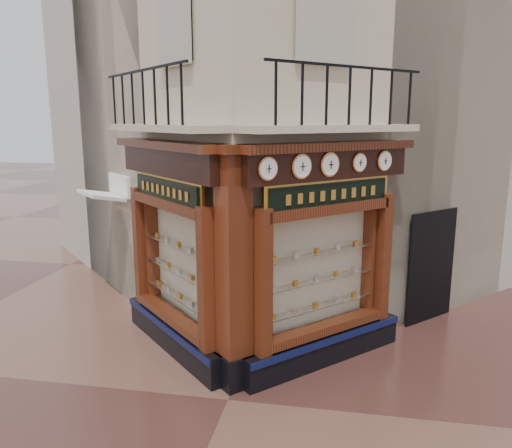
% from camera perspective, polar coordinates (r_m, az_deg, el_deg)
% --- Properties ---
extents(ground, '(80.00, 80.00, 0.00)m').
position_cam_1_polar(ground, '(8.37, -3.22, -19.42)').
color(ground, '#492822').
rests_on(ground, ground).
extents(main_building, '(11.31, 11.31, 12.00)m').
position_cam_1_polar(main_building, '(13.32, 3.00, 18.96)').
color(main_building, beige).
rests_on(main_building, ground).
extents(neighbour_left, '(11.31, 11.31, 11.00)m').
position_cam_1_polar(neighbour_left, '(16.18, -4.92, 15.89)').
color(neighbour_left, '#B6AE9F').
rests_on(neighbour_left, ground).
extents(neighbour_right, '(11.31, 11.31, 11.00)m').
position_cam_1_polar(neighbour_right, '(15.64, 13.59, 15.75)').
color(neighbour_right, '#B6AE9F').
rests_on(neighbour_right, ground).
extents(shopfront_left, '(2.86, 2.86, 3.98)m').
position_cam_1_polar(shopfront_left, '(9.37, -9.51, -2.94)').
color(shopfront_left, black).
rests_on(shopfront_left, ground).
extents(shopfront_right, '(2.86, 2.86, 3.98)m').
position_cam_1_polar(shopfront_right, '(8.84, 7.95, -3.78)').
color(shopfront_right, black).
rests_on(shopfront_right, ground).
extents(corner_pilaster, '(0.85, 0.85, 3.98)m').
position_cam_1_polar(corner_pilaster, '(8.01, -2.55, -5.56)').
color(corner_pilaster, black).
rests_on(corner_pilaster, ground).
extents(balcony, '(5.94, 2.97, 1.03)m').
position_cam_1_polar(balcony, '(8.61, -1.21, 11.01)').
color(balcony, beige).
rests_on(balcony, ground).
extents(clock_a, '(0.29, 0.29, 0.36)m').
position_cam_1_polar(clock_a, '(7.52, 1.34, 6.34)').
color(clock_a, '#C27840').
rests_on(clock_a, ground).
extents(clock_b, '(0.32, 0.32, 0.40)m').
position_cam_1_polar(clock_b, '(7.92, 5.21, 6.57)').
color(clock_b, '#C27840').
rests_on(clock_b, ground).
extents(clock_c, '(0.32, 0.32, 0.41)m').
position_cam_1_polar(clock_c, '(8.32, 8.41, 6.74)').
color(clock_c, '#C27840').
rests_on(clock_c, ground).
extents(clock_d, '(0.27, 0.27, 0.33)m').
position_cam_1_polar(clock_d, '(8.80, 11.72, 6.89)').
color(clock_d, '#C27840').
rests_on(clock_d, ground).
extents(clock_e, '(0.29, 0.29, 0.36)m').
position_cam_1_polar(clock_e, '(9.27, 14.45, 7.00)').
color(clock_e, '#C27840').
rests_on(clock_e, ground).
extents(awning, '(1.44, 1.44, 0.22)m').
position_cam_1_polar(awning, '(12.75, -16.57, -8.59)').
color(awning, white).
rests_on(awning, ground).
extents(signboard_left, '(1.94, 1.94, 0.52)m').
position_cam_1_polar(signboard_left, '(9.12, -10.19, 3.83)').
color(signboard_left, gold).
rests_on(signboard_left, ground).
extents(signboard_right, '(2.02, 2.02, 0.54)m').
position_cam_1_polar(signboard_right, '(8.56, 8.51, 3.37)').
color(signboard_right, gold).
rests_on(signboard_right, ground).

